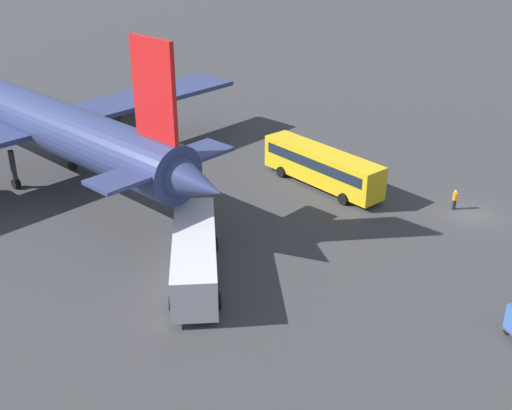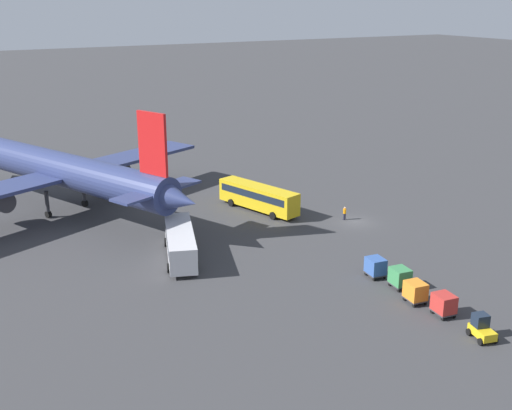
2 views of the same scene
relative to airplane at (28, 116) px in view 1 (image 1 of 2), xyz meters
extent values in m
plane|color=#38383A|center=(-22.87, -31.90, -5.72)|extent=(600.00, 600.00, 0.00)
cylinder|color=navy|center=(0.59, 0.26, 0.10)|extent=(41.09, 21.31, 4.48)
cone|color=navy|center=(-20.28, -8.88, 0.10)|extent=(6.95, 6.03, 4.03)
cube|color=navy|center=(3.49, -11.69, -0.46)|extent=(13.02, 20.31, 0.44)
cube|color=red|center=(-17.09, -7.48, 5.93)|extent=(4.07, 2.05, 7.17)
cube|color=navy|center=(-17.48, -7.65, 0.55)|extent=(7.42, 11.87, 0.28)
cylinder|color=#38383D|center=(3.48, -8.46, -1.91)|extent=(5.70, 4.32, 2.46)
cylinder|color=#38383D|center=(-2.54, 2.07, -3.93)|extent=(0.50, 0.50, 3.58)
cylinder|color=black|center=(-2.54, 2.07, -5.27)|extent=(1.02, 0.82, 0.90)
cylinder|color=#38383D|center=(-0.20, -3.27, -3.93)|extent=(0.50, 0.50, 3.58)
cylinder|color=black|center=(-0.20, -3.27, -5.27)|extent=(1.02, 0.82, 0.90)
cube|color=gold|center=(-12.94, -23.32, -3.80)|extent=(12.81, 6.15, 2.95)
cube|color=#192333|center=(-12.94, -23.32, -3.28)|extent=(11.86, 5.89, 0.94)
cylinder|color=black|center=(-9.59, -20.89, -5.22)|extent=(1.04, 0.58, 1.00)
cylinder|color=black|center=(-8.80, -23.46, -5.22)|extent=(1.04, 0.58, 1.00)
cylinder|color=black|center=(-17.07, -23.17, -5.22)|extent=(1.04, 0.58, 1.00)
cylinder|color=black|center=(-16.28, -25.75, -5.22)|extent=(1.04, 0.58, 1.00)
cube|color=silver|center=(-23.22, -7.95, -3.87)|extent=(12.22, 6.52, 2.79)
cube|color=#192333|center=(-23.22, -7.95, -3.38)|extent=(11.33, 6.25, 0.89)
cylinder|color=black|center=(-19.23, -7.73, -5.22)|extent=(1.04, 0.60, 1.00)
cylinder|color=black|center=(-20.18, -10.54, -5.22)|extent=(1.04, 0.60, 1.00)
cylinder|color=black|center=(-26.25, -5.36, -5.22)|extent=(1.04, 0.60, 1.00)
cylinder|color=black|center=(-27.20, -8.18, -5.22)|extent=(1.04, 0.60, 1.00)
cylinder|color=#1E1E2D|center=(-21.56, -31.21, -5.29)|extent=(0.32, 0.32, 0.85)
cylinder|color=orange|center=(-21.56, -31.21, -4.54)|extent=(0.38, 0.38, 0.65)
sphere|color=tan|center=(-21.56, -31.21, -4.10)|extent=(0.24, 0.24, 0.24)
cylinder|color=black|center=(-36.59, -22.99, -5.54)|extent=(0.37, 0.16, 0.36)
camera|label=1|loc=(-59.38, 3.09, 17.82)|focal=45.00mm
camera|label=2|loc=(-84.42, 15.88, 21.81)|focal=45.00mm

